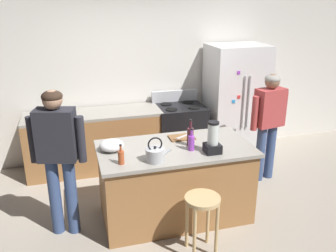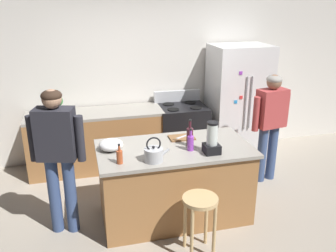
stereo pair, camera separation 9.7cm
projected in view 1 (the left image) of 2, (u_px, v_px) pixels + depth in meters
ground_plane at (175, 214)px, 4.41m from camera, size 14.00×14.00×0.00m
back_wall at (140, 74)px, 5.71m from camera, size 8.00×0.10×2.70m
kitchen_island at (175, 182)px, 4.26m from camera, size 1.76×0.93×0.90m
back_counter_run at (95, 141)px, 5.45m from camera, size 2.00×0.64×0.90m
refrigerator at (235, 102)px, 5.83m from camera, size 0.90×0.73×1.82m
stove_range at (179, 132)px, 5.77m from camera, size 0.76×0.65×1.08m
person_by_island_left at (58, 150)px, 3.76m from camera, size 0.59×0.32×1.65m
person_by_sink_right at (269, 118)px, 4.98m from camera, size 0.60×0.28×1.55m
bar_stool at (202, 210)px, 3.61m from camera, size 0.36×0.36×0.65m
potted_plant at (54, 104)px, 5.11m from camera, size 0.20×0.20×0.30m
blender_appliance at (213, 140)px, 3.91m from camera, size 0.17×0.17×0.36m
bottle_cooking_sauce at (121, 157)px, 3.67m from camera, size 0.06×0.06×0.22m
bottle_wine at (190, 136)px, 4.11m from camera, size 0.08×0.08×0.32m
bottle_soda at (191, 142)px, 3.99m from camera, size 0.07×0.07×0.26m
mixing_bowl at (112, 145)px, 3.99m from camera, size 0.27×0.27×0.12m
tea_kettle at (155, 154)px, 3.73m from camera, size 0.28×0.20×0.27m
cutting_board at (182, 137)px, 4.35m from camera, size 0.30×0.20×0.02m
chef_knife at (183, 136)px, 4.35m from camera, size 0.21×0.13×0.01m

